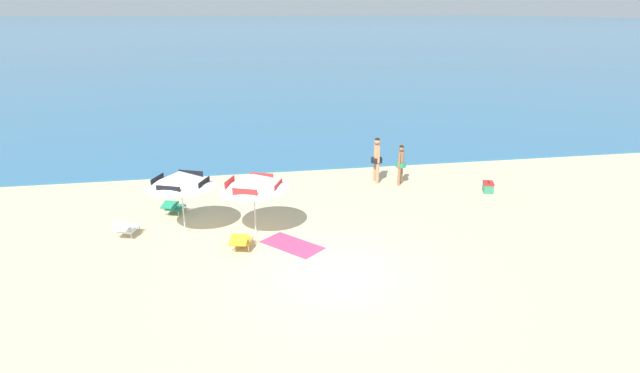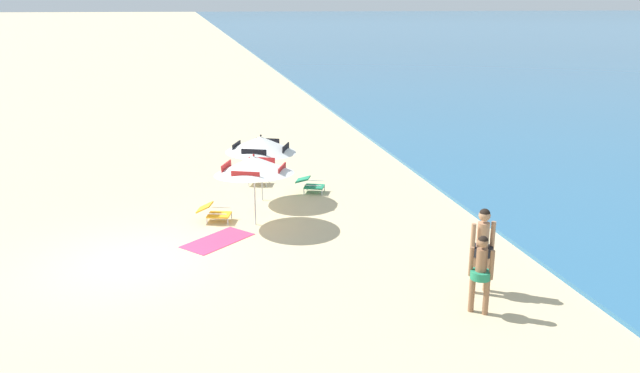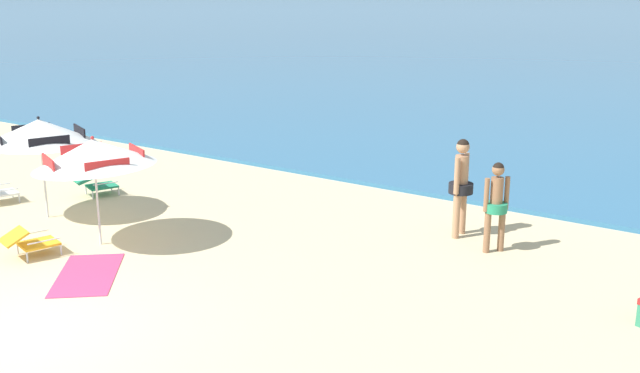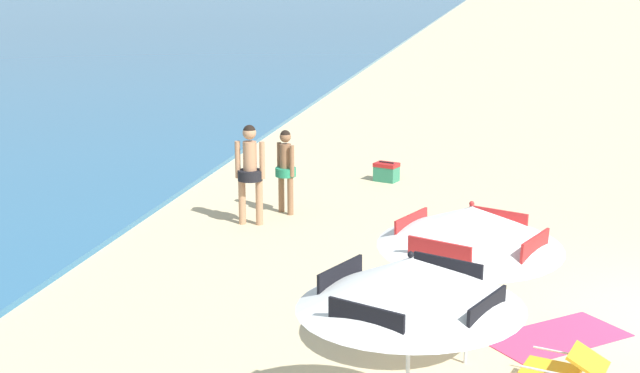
{
  "view_description": "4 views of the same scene",
  "coord_description": "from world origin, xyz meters",
  "px_view_note": "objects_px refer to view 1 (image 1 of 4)",
  "views": [
    {
      "loc": [
        -2.53,
        -11.42,
        6.44
      ],
      "look_at": [
        0.27,
        3.93,
        1.06
      ],
      "focal_mm": 28.62,
      "sensor_mm": 36.0,
      "label": 1
    },
    {
      "loc": [
        13.97,
        1.44,
        5.76
      ],
      "look_at": [
        -0.19,
        4.44,
        1.48
      ],
      "focal_mm": 35.07,
      "sensor_mm": 36.0,
      "label": 2
    },
    {
      "loc": [
        8.47,
        -5.01,
        4.49
      ],
      "look_at": [
        1.26,
        5.32,
        1.05
      ],
      "focal_mm": 41.93,
      "sensor_mm": 36.0,
      "label": 3
    },
    {
      "loc": [
        -11.63,
        2.67,
        4.51
      ],
      "look_at": [
        0.3,
        5.24,
        1.48
      ],
      "focal_mm": 49.95,
      "sensor_mm": 36.0,
      "label": 4
    }
  ],
  "objects_px": {
    "beach_umbrella_striped_main": "(180,179)",
    "beach_towel": "(292,245)",
    "beach_umbrella_striped_second": "(254,181)",
    "cooler_box": "(488,187)",
    "lounge_chair_beside_umbrella": "(241,240)",
    "person_standing_beside": "(377,157)",
    "lounge_chair_facing_sea": "(173,206)",
    "lounge_chair_under_umbrella": "(125,228)",
    "person_standing_near_shore": "(401,162)"
  },
  "relations": [
    {
      "from": "lounge_chair_beside_umbrella",
      "to": "person_standing_near_shore",
      "type": "distance_m",
      "value": 7.93
    },
    {
      "from": "beach_towel",
      "to": "lounge_chair_under_umbrella",
      "type": "bearing_deg",
      "value": 162.99
    },
    {
      "from": "beach_umbrella_striped_main",
      "to": "beach_towel",
      "type": "distance_m",
      "value": 3.87
    },
    {
      "from": "person_standing_near_shore",
      "to": "beach_towel",
      "type": "height_order",
      "value": "person_standing_near_shore"
    },
    {
      "from": "lounge_chair_beside_umbrella",
      "to": "beach_towel",
      "type": "height_order",
      "value": "lounge_chair_beside_umbrella"
    },
    {
      "from": "lounge_chair_under_umbrella",
      "to": "cooler_box",
      "type": "bearing_deg",
      "value": 7.88
    },
    {
      "from": "beach_umbrella_striped_second",
      "to": "person_standing_near_shore",
      "type": "relative_size",
      "value": 1.62
    },
    {
      "from": "cooler_box",
      "to": "beach_umbrella_striped_second",
      "type": "bearing_deg",
      "value": -166.17
    },
    {
      "from": "beach_umbrella_striped_second",
      "to": "person_standing_near_shore",
      "type": "height_order",
      "value": "beach_umbrella_striped_second"
    },
    {
      "from": "lounge_chair_under_umbrella",
      "to": "beach_towel",
      "type": "height_order",
      "value": "lounge_chair_under_umbrella"
    },
    {
      "from": "beach_umbrella_striped_main",
      "to": "person_standing_beside",
      "type": "xyz_separation_m",
      "value": [
        7.15,
        3.64,
        -0.68
      ]
    },
    {
      "from": "lounge_chair_beside_umbrella",
      "to": "beach_towel",
      "type": "distance_m",
      "value": 1.49
    },
    {
      "from": "person_standing_beside",
      "to": "beach_towel",
      "type": "relative_size",
      "value": 1.01
    },
    {
      "from": "lounge_chair_under_umbrella",
      "to": "lounge_chair_beside_umbrella",
      "type": "bearing_deg",
      "value": -23.73
    },
    {
      "from": "beach_umbrella_striped_second",
      "to": "lounge_chair_beside_umbrella",
      "type": "height_order",
      "value": "beach_umbrella_striped_second"
    },
    {
      "from": "person_standing_near_shore",
      "to": "beach_towel",
      "type": "xyz_separation_m",
      "value": [
        -4.88,
        -4.72,
        -0.91
      ]
    },
    {
      "from": "beach_umbrella_striped_main",
      "to": "cooler_box",
      "type": "distance_m",
      "value": 11.18
    },
    {
      "from": "beach_umbrella_striped_main",
      "to": "cooler_box",
      "type": "height_order",
      "value": "beach_umbrella_striped_main"
    },
    {
      "from": "beach_towel",
      "to": "lounge_chair_facing_sea",
      "type": "bearing_deg",
      "value": 139.32
    },
    {
      "from": "cooler_box",
      "to": "lounge_chair_beside_umbrella",
      "type": "bearing_deg",
      "value": -160.75
    },
    {
      "from": "beach_umbrella_striped_second",
      "to": "cooler_box",
      "type": "bearing_deg",
      "value": 13.83
    },
    {
      "from": "lounge_chair_facing_sea",
      "to": "person_standing_beside",
      "type": "distance_m",
      "value": 7.93
    },
    {
      "from": "beach_umbrella_striped_main",
      "to": "lounge_chair_facing_sea",
      "type": "bearing_deg",
      "value": 106.54
    },
    {
      "from": "beach_umbrella_striped_main",
      "to": "lounge_chair_facing_sea",
      "type": "xyz_separation_m",
      "value": [
        -0.47,
        1.57,
        -1.45
      ]
    },
    {
      "from": "lounge_chair_facing_sea",
      "to": "cooler_box",
      "type": "xyz_separation_m",
      "value": [
        11.41,
        0.15,
        -0.08
      ]
    },
    {
      "from": "beach_umbrella_striped_main",
      "to": "person_standing_near_shore",
      "type": "height_order",
      "value": "beach_umbrella_striped_main"
    },
    {
      "from": "lounge_chair_facing_sea",
      "to": "person_standing_beside",
      "type": "xyz_separation_m",
      "value": [
        7.61,
        2.07,
        0.77
      ]
    },
    {
      "from": "beach_umbrella_striped_main",
      "to": "beach_towel",
      "type": "bearing_deg",
      "value": -25.83
    },
    {
      "from": "beach_umbrella_striped_main",
      "to": "beach_umbrella_striped_second",
      "type": "distance_m",
      "value": 2.18
    },
    {
      "from": "lounge_chair_under_umbrella",
      "to": "lounge_chair_beside_umbrella",
      "type": "relative_size",
      "value": 0.98
    },
    {
      "from": "lounge_chair_under_umbrella",
      "to": "person_standing_near_shore",
      "type": "relative_size",
      "value": 0.61
    },
    {
      "from": "beach_umbrella_striped_second",
      "to": "lounge_chair_under_umbrella",
      "type": "height_order",
      "value": "beach_umbrella_striped_second"
    },
    {
      "from": "lounge_chair_facing_sea",
      "to": "person_standing_beside",
      "type": "relative_size",
      "value": 0.55
    },
    {
      "from": "cooler_box",
      "to": "beach_umbrella_striped_main",
      "type": "bearing_deg",
      "value": -171.04
    },
    {
      "from": "beach_umbrella_striped_main",
      "to": "person_standing_near_shore",
      "type": "bearing_deg",
      "value": 21.86
    },
    {
      "from": "lounge_chair_beside_umbrella",
      "to": "person_standing_near_shore",
      "type": "height_order",
      "value": "person_standing_near_shore"
    },
    {
      "from": "beach_towel",
      "to": "beach_umbrella_striped_main",
      "type": "bearing_deg",
      "value": 154.17
    },
    {
      "from": "lounge_chair_beside_umbrella",
      "to": "person_standing_beside",
      "type": "relative_size",
      "value": 0.55
    },
    {
      "from": "beach_umbrella_striped_second",
      "to": "cooler_box",
      "type": "xyz_separation_m",
      "value": [
        8.81,
        2.17,
        -1.46
      ]
    },
    {
      "from": "beach_umbrella_striped_main",
      "to": "person_standing_beside",
      "type": "distance_m",
      "value": 8.05
    },
    {
      "from": "person_standing_beside",
      "to": "beach_umbrella_striped_main",
      "type": "bearing_deg",
      "value": -153.02
    },
    {
      "from": "beach_umbrella_striped_main",
      "to": "cooler_box",
      "type": "relative_size",
      "value": 3.83
    },
    {
      "from": "beach_umbrella_striped_main",
      "to": "lounge_chair_facing_sea",
      "type": "distance_m",
      "value": 2.19
    },
    {
      "from": "lounge_chair_under_umbrella",
      "to": "person_standing_beside",
      "type": "distance_m",
      "value": 9.63
    },
    {
      "from": "beach_umbrella_striped_main",
      "to": "cooler_box",
      "type": "xyz_separation_m",
      "value": [
        10.94,
        1.73,
        -1.52
      ]
    },
    {
      "from": "lounge_chair_under_umbrella",
      "to": "person_standing_near_shore",
      "type": "bearing_deg",
      "value": 18.4
    },
    {
      "from": "person_standing_near_shore",
      "to": "cooler_box",
      "type": "height_order",
      "value": "person_standing_near_shore"
    },
    {
      "from": "beach_umbrella_striped_second",
      "to": "person_standing_beside",
      "type": "relative_size",
      "value": 1.42
    },
    {
      "from": "cooler_box",
      "to": "beach_towel",
      "type": "xyz_separation_m",
      "value": [
        -7.82,
        -3.24,
        -0.2
      ]
    },
    {
      "from": "lounge_chair_facing_sea",
      "to": "beach_umbrella_striped_main",
      "type": "bearing_deg",
      "value": -73.46
    }
  ]
}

